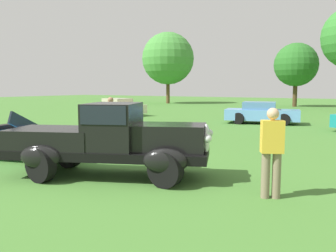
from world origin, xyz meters
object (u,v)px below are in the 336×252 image
neighbor_convertible (20,138)px  show_car_skyblue (261,113)px  show_car_cream (118,107)px  spectator_near_truck (272,150)px  spectator_between_cars (111,118)px  feature_pickup_truck (110,139)px

neighbor_convertible → show_car_skyblue: neighbor_convertible is taller
show_car_cream → show_car_skyblue: same height
spectator_near_truck → spectator_between_cars: bearing=152.5°
feature_pickup_truck → show_car_skyblue: feature_pickup_truck is taller
neighbor_convertible → show_car_cream: neighbor_convertible is taller
feature_pickup_truck → spectator_between_cars: bearing=130.3°
spectator_near_truck → show_car_cream: bearing=137.3°
feature_pickup_truck → spectator_near_truck: (3.62, 0.32, 0.04)m
feature_pickup_truck → spectator_between_cars: size_ratio=2.83×
show_car_skyblue → show_car_cream: bearing=177.3°
feature_pickup_truck → show_car_cream: 18.01m
feature_pickup_truck → neighbor_convertible: 3.79m
feature_pickup_truck → spectator_near_truck: 3.63m
neighbor_convertible → spectator_between_cars: bearing=83.2°
show_car_skyblue → spectator_between_cars: (-2.80, -9.61, 0.31)m
feature_pickup_truck → spectator_between_cars: (-3.34, 3.94, 0.04)m
spectator_near_truck → spectator_between_cars: size_ratio=1.00×
neighbor_convertible → show_car_cream: bearing=118.8°
feature_pickup_truck → show_car_skyblue: (-0.54, 13.55, -0.27)m
feature_pickup_truck → show_car_cream: feature_pickup_truck is taller
feature_pickup_truck → spectator_near_truck: feature_pickup_truck is taller
spectator_between_cars → neighbor_convertible: bearing=-96.8°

